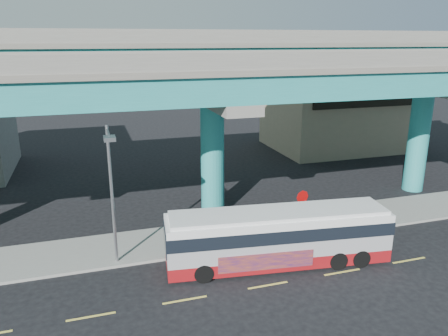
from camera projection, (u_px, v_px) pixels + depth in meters
name	position (u px, v px, depth m)	size (l,w,h in m)	color
ground	(265.00, 282.00, 20.80)	(120.00, 120.00, 0.00)	black
sidewalk	(229.00, 234.00, 25.81)	(70.00, 4.00, 0.15)	gray
lane_markings	(268.00, 285.00, 20.52)	(58.00, 0.12, 0.01)	#D8C64C
viaduct	(211.00, 73.00, 26.53)	(52.00, 12.40, 11.70)	teal
building_beige	(339.00, 114.00, 46.03)	(14.00, 10.23, 7.00)	tan
transit_bus	(278.00, 235.00, 22.05)	(11.59, 3.85, 2.92)	maroon
street_lamp	(111.00, 178.00, 20.68)	(0.50, 2.35, 7.11)	gray
stop_sign	(302.00, 202.00, 25.19)	(0.79, 0.14, 2.65)	gray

